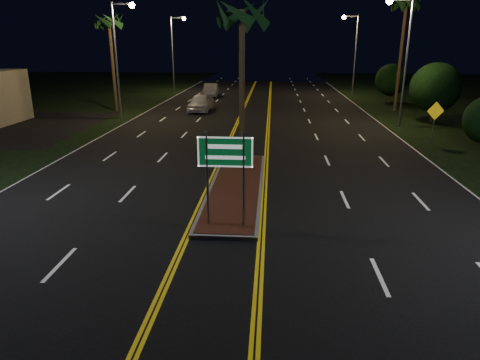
# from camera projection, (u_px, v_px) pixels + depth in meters

# --- Properties ---
(ground) EXTENTS (120.00, 120.00, 0.00)m
(ground) POSITION_uv_depth(u_px,v_px,m) (216.00, 270.00, 11.94)
(ground) COLOR black
(ground) RESTS_ON ground
(median_island) EXTENTS (2.25, 10.25, 0.17)m
(median_island) POSITION_uv_depth(u_px,v_px,m) (236.00, 187.00, 18.56)
(median_island) COLOR gray
(median_island) RESTS_ON ground
(highway_sign) EXTENTS (1.80, 0.08, 3.20)m
(highway_sign) POSITION_uv_depth(u_px,v_px,m) (225.00, 161.00, 13.85)
(highway_sign) COLOR gray
(highway_sign) RESTS_ON ground
(streetlight_left_mid) EXTENTS (1.91, 0.44, 9.00)m
(streetlight_left_mid) POSITION_uv_depth(u_px,v_px,m) (120.00, 48.00, 33.72)
(streetlight_left_mid) COLOR gray
(streetlight_left_mid) RESTS_ON ground
(streetlight_left_far) EXTENTS (1.91, 0.44, 9.00)m
(streetlight_left_far) POSITION_uv_depth(u_px,v_px,m) (175.00, 45.00, 52.69)
(streetlight_left_far) COLOR gray
(streetlight_left_far) RESTS_ON ground
(streetlight_right_mid) EXTENTS (1.91, 0.44, 9.00)m
(streetlight_right_mid) POSITION_uv_depth(u_px,v_px,m) (402.00, 48.00, 30.32)
(streetlight_right_mid) COLOR gray
(streetlight_right_mid) RESTS_ON ground
(streetlight_right_far) EXTENTS (1.91, 0.44, 9.00)m
(streetlight_right_far) POSITION_uv_depth(u_px,v_px,m) (353.00, 46.00, 49.30)
(streetlight_right_far) COLOR gray
(streetlight_right_far) RESTS_ON ground
(palm_median) EXTENTS (2.40, 2.40, 8.30)m
(palm_median) POSITION_uv_depth(u_px,v_px,m) (242.00, 15.00, 19.66)
(palm_median) COLOR #382819
(palm_median) RESTS_ON ground
(palm_left_far) EXTENTS (2.40, 2.40, 8.80)m
(palm_left_far) POSITION_uv_depth(u_px,v_px,m) (109.00, 22.00, 37.02)
(palm_left_far) COLOR #382819
(palm_left_far) RESTS_ON ground
(palm_right_far) EXTENTS (2.40, 2.40, 10.30)m
(palm_right_far) POSITION_uv_depth(u_px,v_px,m) (406.00, 4.00, 36.68)
(palm_right_far) COLOR #382819
(palm_right_far) RESTS_ON ground
(shrub_mid) EXTENTS (3.78, 3.78, 4.62)m
(shrub_mid) POSITION_uv_depth(u_px,v_px,m) (435.00, 88.00, 32.88)
(shrub_mid) COLOR #382819
(shrub_mid) RESTS_ON ground
(shrub_far) EXTENTS (3.24, 3.24, 3.96)m
(shrub_far) POSITION_uv_depth(u_px,v_px,m) (391.00, 80.00, 44.40)
(shrub_far) COLOR #382819
(shrub_far) RESTS_ON ground
(car_near) EXTENTS (2.60, 5.59, 1.83)m
(car_near) POSITION_uv_depth(u_px,v_px,m) (201.00, 101.00, 39.10)
(car_near) COLOR silver
(car_near) RESTS_ON ground
(car_far) EXTENTS (2.53, 5.20, 1.69)m
(car_far) POSITION_uv_depth(u_px,v_px,m) (211.00, 89.00, 49.84)
(car_far) COLOR #B6B7C1
(car_far) RESTS_ON ground
(warning_sign) EXTENTS (1.09, 0.26, 2.64)m
(warning_sign) POSITION_uv_depth(u_px,v_px,m) (435.00, 117.00, 26.06)
(warning_sign) COLOR gray
(warning_sign) RESTS_ON ground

